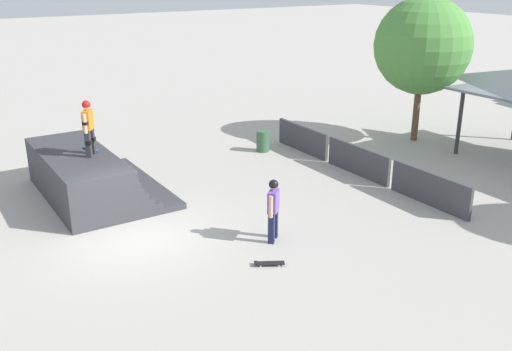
{
  "coord_description": "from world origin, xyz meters",
  "views": [
    {
      "loc": [
        13.78,
        -4.81,
        7.0
      ],
      "look_at": [
        -0.51,
        4.3,
        0.84
      ],
      "focal_mm": 40.0,
      "sensor_mm": 36.0,
      "label": 1
    }
  ],
  "objects": [
    {
      "name": "skateboard_on_deck",
      "position": [
        -3.75,
        0.1,
        1.58
      ],
      "size": [
        0.79,
        0.3,
        0.09
      ],
      "rotation": [
        0.0,
        0.0,
        0.13
      ],
      "color": "red",
      "rests_on": "quarter_pipe_ramp"
    },
    {
      "name": "barrier_fence",
      "position": [
        -0.59,
        8.69,
        0.52
      ],
      "size": [
        9.72,
        0.12,
        1.05
      ],
      "color": "#3D3D42",
      "rests_on": "ground"
    },
    {
      "name": "skater_on_deck",
      "position": [
        -3.25,
        -0.05,
        2.52
      ],
      "size": [
        0.7,
        0.56,
        1.74
      ],
      "rotation": [
        0.0,
        0.0,
        -0.61
      ],
      "color": "#2D2D33",
      "rests_on": "quarter_pipe_ramp"
    },
    {
      "name": "tree_beside_pavilion",
      "position": [
        -2.6,
        13.75,
        4.02
      ],
      "size": [
        3.99,
        3.99,
        6.02
      ],
      "color": "brown",
      "rests_on": "ground"
    },
    {
      "name": "quarter_pipe_ramp",
      "position": [
        -3.71,
        -0.15,
        0.68
      ],
      "size": [
        5.3,
        3.51,
        1.52
      ],
      "color": "#38383D",
      "rests_on": "ground"
    },
    {
      "name": "trash_bin",
      "position": [
        -4.75,
        7.33,
        0.42
      ],
      "size": [
        0.52,
        0.52,
        0.85
      ],
      "primitive_type": "cylinder",
      "color": "#385B3D",
      "rests_on": "ground"
    },
    {
      "name": "ground_plane",
      "position": [
        0.0,
        0.0,
        0.0
      ],
      "size": [
        160.0,
        160.0,
        0.0
      ],
      "primitive_type": "plane",
      "color": "#ADA8A0"
    },
    {
      "name": "skateboard_on_ground",
      "position": [
        3.27,
        2.25,
        0.06
      ],
      "size": [
        0.55,
        0.77,
        0.09
      ],
      "rotation": [
        0.0,
        0.0,
        4.2
      ],
      "color": "silver",
      "rests_on": "ground"
    },
    {
      "name": "bystander_walking",
      "position": [
        2.16,
        3.15,
        1.03
      ],
      "size": [
        0.54,
        0.59,
        1.76
      ],
      "rotation": [
        0.0,
        0.0,
        2.3
      ],
      "color": "#1E2347",
      "rests_on": "ground"
    }
  ]
}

